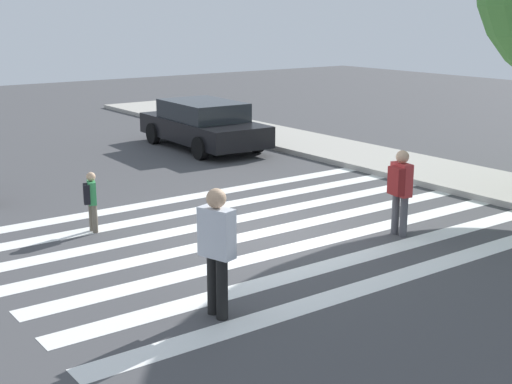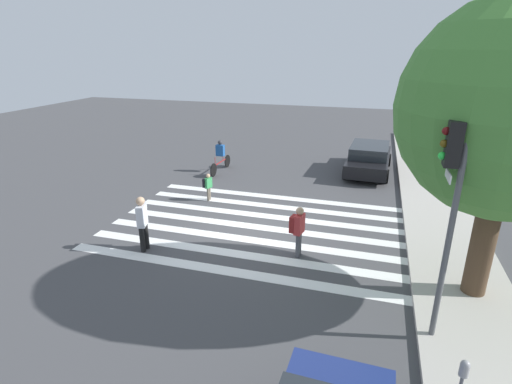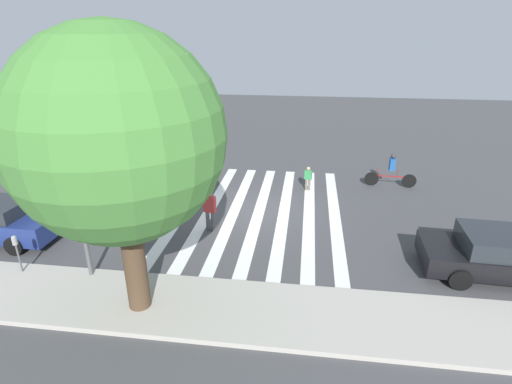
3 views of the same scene
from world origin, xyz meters
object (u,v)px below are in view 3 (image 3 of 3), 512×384
Objects in this scene: street_tree at (118,137)px; pedestrian_adult_blue_shirt at (212,164)px; cyclist_near_curb at (392,169)px; traffic_light at (74,167)px; car_parked_silver_sedan at (507,255)px; parking_meter at (16,246)px; pedestrian_child_with_backpack at (210,207)px; pedestrian_adult_tall_backpack at (308,176)px.

street_tree is 4.05× the size of pedestrian_adult_blue_shirt.
street_tree is 3.04× the size of cyclist_near_curb.
cyclist_near_curb is (-8.33, -0.76, -0.13)m from pedestrian_adult_blue_shirt.
cyclist_near_curb is (-10.09, -8.71, -2.58)m from traffic_light.
traffic_light is 1.02× the size of car_parked_silver_sedan.
parking_meter is 0.77× the size of pedestrian_adult_blue_shirt.
pedestrian_child_with_backpack is (-0.77, -4.66, -3.75)m from street_tree.
cyclist_near_curb is at bearing -132.37° from pedestrian_child_with_backpack.
street_tree reaches higher than pedestrian_adult_tall_backpack.
pedestrian_adult_blue_shirt reaches higher than pedestrian_adult_tall_backpack.
cyclist_near_curb is 0.49× the size of car_parked_silver_sedan.
cyclist_near_curb reaches higher than pedestrian_adult_tall_backpack.
pedestrian_child_with_backpack reaches higher than car_parked_silver_sedan.
cyclist_near_curb is at bearing -143.76° from parking_meter.
pedestrian_adult_tall_backpack is 4.52m from pedestrian_adult_blue_shirt.
pedestrian_adult_blue_shirt is (4.50, -0.20, 0.33)m from pedestrian_adult_tall_backpack.
pedestrian_adult_tall_backpack is at bearing -136.38° from parking_meter.
pedestrian_adult_tall_backpack is at bearing -115.20° from street_tree.
traffic_light is 12.56m from car_parked_silver_sedan.
pedestrian_adult_blue_shirt is (1.02, -4.58, 0.07)m from pedestrian_child_with_backpack.
pedestrian_adult_tall_backpack is at bearing -128.94° from traffic_light.
cyclist_near_curb reaches higher than pedestrian_child_with_backpack.
traffic_light reaches higher than pedestrian_child_with_backpack.
traffic_light is at bearing -32.66° from street_tree.
car_parked_silver_sedan is at bearing -172.37° from traffic_light.
street_tree reaches higher than parking_meter.
car_parked_silver_sedan is at bearing -163.96° from street_tree.
parking_meter is at bearing 38.99° from cyclist_near_curb.
pedestrian_adult_tall_backpack is at bearing -116.98° from pedestrian_child_with_backpack.
traffic_light is at bearing 10.28° from car_parked_silver_sedan.
pedestrian_child_with_backpack is 1.39× the size of pedestrian_adult_tall_backpack.
traffic_light is at bearing 70.73° from pedestrian_adult_tall_backpack.
cyclist_near_curb is at bearing -71.09° from car_parked_silver_sedan.
pedestrian_adult_tall_backpack is (-8.40, -8.00, -0.34)m from parking_meter.
parking_meter is 0.28× the size of car_parked_silver_sedan.
pedestrian_adult_blue_shirt is (-3.90, -8.20, -0.01)m from parking_meter.
cyclist_near_curb is (-12.22, -8.96, -0.14)m from parking_meter.
traffic_light reaches higher than car_parked_silver_sedan.
car_parked_silver_sedan is (-5.89, 6.13, 0.06)m from pedestrian_adult_tall_backpack.
parking_meter is 1.19× the size of pedestrian_adult_tall_backpack.
traffic_light is 5.04m from pedestrian_child_with_backpack.
cyclist_near_curb is (-7.31, -5.34, -0.06)m from pedestrian_child_with_backpack.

